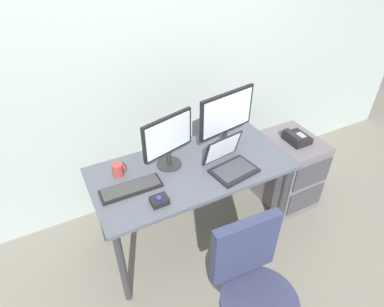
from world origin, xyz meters
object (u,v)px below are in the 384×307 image
office_chair (252,299)px  laptop (230,162)px  trackball_mouse (159,200)px  monitor_main (227,116)px  keyboard (131,188)px  file_cabinet (288,171)px  desk_phone (296,138)px  monitor_side (168,139)px  coffee_mug (118,170)px

office_chair → laptop: bearing=68.5°
trackball_mouse → laptop: bearing=9.0°
office_chair → monitor_main: bearing=67.8°
monitor_main → keyboard: monitor_main is taller
file_cabinet → laptop: size_ratio=1.94×
laptop → office_chair: bearing=-111.5°
desk_phone → trackball_mouse: (-1.33, -0.22, 0.07)m
file_cabinet → keyboard: keyboard is taller
office_chair → monitor_side: (-0.07, 0.99, 0.55)m
file_cabinet → coffee_mug: bearing=174.2°
monitor_side → keyboard: monitor_side is taller
keyboard → monitor_side: bearing=20.9°
office_chair → file_cabinet: bearing=40.3°
monitor_main → laptop: monitor_main is taller
keyboard → trackball_mouse: size_ratio=3.74×
desk_phone → laptop: laptop is taller
monitor_main → laptop: bearing=-114.3°
desk_phone → keyboard: size_ratio=0.49×
file_cabinet → monitor_main: bearing=171.0°
office_chair → keyboard: bearing=115.3°
coffee_mug → file_cabinet: bearing=-5.8°
monitor_side → keyboard: size_ratio=0.98×
monitor_main → laptop: size_ratio=1.39×
office_chair → keyboard: office_chair is taller
desk_phone → monitor_main: 0.73m
keyboard → laptop: laptop is taller
coffee_mug → monitor_main: bearing=-3.3°
file_cabinet → office_chair: office_chair is taller
monitor_side → keyboard: bearing=-159.1°
trackball_mouse → desk_phone: bearing=9.3°
coffee_mug → desk_phone: bearing=-6.4°
monitor_main → coffee_mug: monitor_main is taller
desk_phone → trackball_mouse: 1.35m
monitor_side → laptop: size_ratio=1.15×
file_cabinet → monitor_side: bearing=175.3°
file_cabinet → keyboard: (-1.46, -0.04, 0.43)m
monitor_main → laptop: 0.35m
monitor_main → desk_phone: bearing=-10.5°
office_chair → monitor_side: monitor_side is taller
laptop → trackball_mouse: (-0.58, -0.09, -0.03)m
desk_phone → keyboard: (-1.45, -0.02, 0.06)m
monitor_side → laptop: bearing=-32.5°
monitor_side → keyboard: (-0.33, -0.13, -0.21)m
keyboard → coffee_mug: 0.19m
laptop → trackball_mouse: bearing=-171.0°
monitor_main → keyboard: (-0.81, -0.14, -0.26)m
file_cabinet → monitor_side: size_ratio=1.68×
desk_phone → monitor_side: (-1.12, 0.11, 0.27)m
office_chair → laptop: (0.30, 0.75, 0.37)m
keyboard → laptop: (0.70, -0.11, 0.04)m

